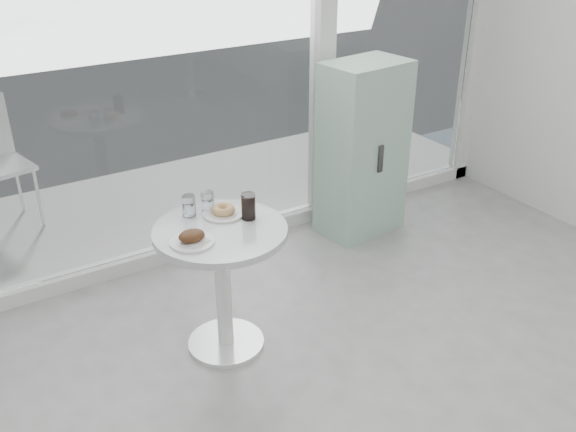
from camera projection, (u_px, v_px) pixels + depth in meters
storefront at (217, 6)px, 4.06m from camera, size 5.00×0.14×3.00m
main_table at (222, 264)px, 3.49m from camera, size 0.72×0.72×0.77m
patio_deck at (177, 201)px, 5.40m from camera, size 5.60×1.60×0.05m
mint_cabinet at (362, 150)px, 4.73m from camera, size 0.65×0.47×1.31m
plate_fritter at (192, 238)px, 3.24m from camera, size 0.23×0.23×0.07m
plate_donut at (223, 211)px, 3.52m from camera, size 0.23×0.23×0.05m
water_tumbler_a at (189, 207)px, 3.50m from camera, size 0.07×0.07×0.12m
water_tumbler_b at (208, 202)px, 3.55m from camera, size 0.07×0.07×0.11m
cola_glass at (248, 207)px, 3.46m from camera, size 0.08×0.08×0.15m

